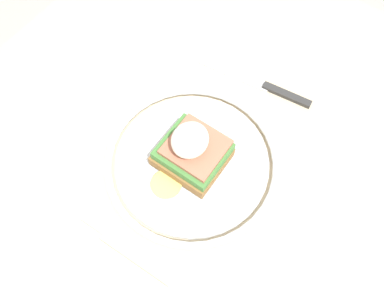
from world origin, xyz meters
name	(u,v)px	position (x,y,z in m)	size (l,w,h in m)	color
ground_plane	(206,253)	(0.00, 0.00, 0.00)	(6.00, 6.00, 0.00)	#9E9993
dining_table	(217,189)	(0.00, 0.00, 0.61)	(0.81, 0.84, 0.73)	#C6B28E
plate	(192,162)	(-0.03, 0.03, 0.74)	(0.25, 0.25, 0.02)	silver
sandwich	(192,151)	(-0.03, 0.03, 0.78)	(0.11, 0.09, 0.08)	olive
fork	(114,254)	(-0.19, 0.04, 0.74)	(0.02, 0.15, 0.00)	silver
knife	(263,85)	(0.14, 0.02, 0.74)	(0.04, 0.19, 0.01)	#2D2D2D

